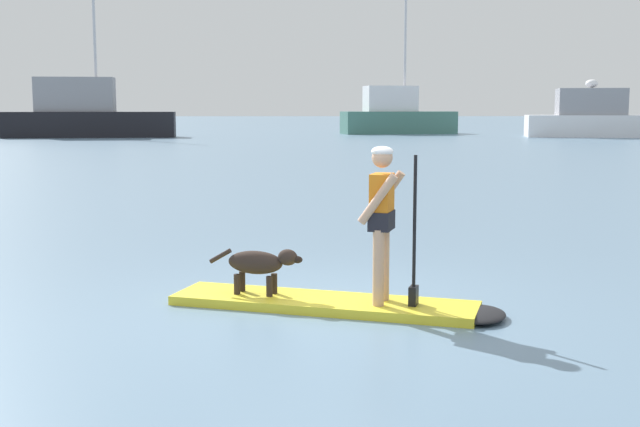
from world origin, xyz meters
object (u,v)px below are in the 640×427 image
dog (260,264)px  moored_boat_far_starboard (598,119)px  moored_boat_outer (396,116)px  moored_boat_center (85,115)px  paddleboard (344,304)px  person_paddler (383,213)px

dog → moored_boat_far_starboard: size_ratio=0.10×
dog → moored_boat_outer: size_ratio=0.09×
dog → moored_boat_far_starboard: (23.09, 50.25, 0.90)m
moored_boat_outer → moored_boat_far_starboard: bearing=-30.0°
moored_boat_center → paddleboard: bearing=-73.0°
person_paddler → paddleboard: bearing=161.1°
moored_boat_outer → dog: bearing=-98.9°
moored_boat_outer → moored_boat_far_starboard: 16.11m
dog → moored_boat_center: size_ratio=0.08×
moored_boat_far_starboard → paddleboard: bearing=-113.7°
person_paddler → dog: 1.52m
person_paddler → dog: bearing=161.1°
moored_boat_center → moored_boat_far_starboard: size_ratio=1.12×
person_paddler → moored_boat_center: 53.58m
person_paddler → moored_boat_center: size_ratio=0.13×
dog → moored_boat_outer: (9.14, 58.31, 1.06)m
paddleboard → dog: (-0.91, 0.31, 0.39)m
moored_boat_outer → paddleboard: bearing=-98.0°
dog → moored_boat_center: moored_boat_center is taller
paddleboard → dog: 1.04m
paddleboard → moored_boat_far_starboard: moored_boat_far_starboard is taller
moored_boat_center → moored_boat_far_starboard: moored_boat_center is taller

